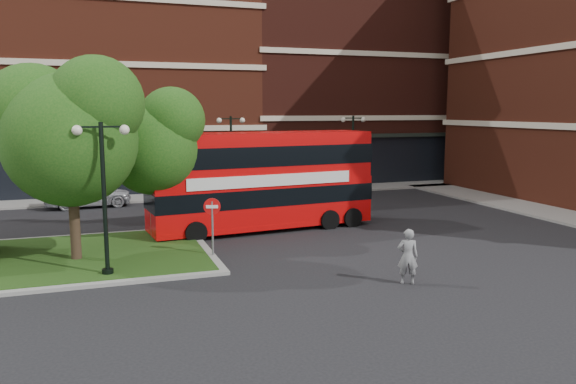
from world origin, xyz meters
name	(u,v)px	position (x,y,z in m)	size (l,w,h in m)	color
ground	(272,264)	(0.00, 0.00, 0.00)	(120.00, 120.00, 0.00)	black
pavement_far	(193,195)	(0.00, 16.50, 0.06)	(44.00, 3.00, 0.12)	slate
terrace_far_left	(56,86)	(-8.00, 24.00, 7.00)	(26.00, 12.00, 14.00)	maroon
terrace_far_right	(348,77)	(14.00, 24.00, 8.00)	(18.00, 12.00, 16.00)	#471911
traffic_island	(32,261)	(-8.00, 3.00, 0.07)	(12.60, 7.60, 0.15)	gray
tree_island_west	(66,127)	(-6.60, 2.58, 4.79)	(5.40, 4.71, 7.21)	#2D2116
tree_island_east	(150,138)	(-3.58, 5.06, 4.24)	(4.46, 3.90, 6.29)	#2D2116
lamp_island	(104,191)	(-5.50, 0.20, 2.83)	(1.72, 0.36, 5.00)	black
lamp_far_left	(231,153)	(2.00, 14.50, 2.83)	(1.72, 0.36, 5.00)	black
lamp_far_right	(353,150)	(10.00, 14.50, 2.83)	(1.72, 0.36, 5.00)	black
bus	(262,174)	(1.32, 5.64, 2.52)	(10.26, 3.34, 3.85)	red
woman	(408,256)	(3.30, -3.50, 0.87)	(0.64, 0.42, 1.75)	gray
car_silver	(88,193)	(-6.17, 14.50, 0.78)	(1.84, 4.57, 1.56)	#A3A5AA
car_white	(312,183)	(7.47, 15.23, 0.66)	(1.41, 4.03, 1.33)	white
no_entry_sign	(212,216)	(-1.80, 1.50, 1.58)	(0.60, 0.23, 2.22)	slate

